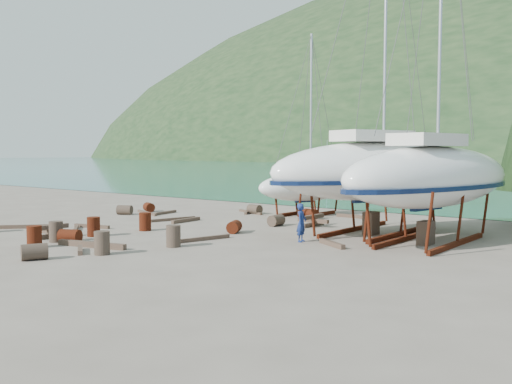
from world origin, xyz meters
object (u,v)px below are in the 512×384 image
Objects in this scene: large_sailboat_near at (377,170)px; large_sailboat_far at (432,176)px; small_sailboat_shore at (307,186)px; worker at (302,223)px.

large_sailboat_far is at bearing -0.78° from large_sailboat_near.
large_sailboat_near reaches higher than large_sailboat_far.
large_sailboat_near is 1.70× the size of small_sailboat_shore.
large_sailboat_near is at bearing 168.92° from large_sailboat_far.
large_sailboat_near is 3.36m from large_sailboat_far.
small_sailboat_shore reaches higher than worker.
large_sailboat_far is (3.12, -1.25, -0.15)m from large_sailboat_near.
small_sailboat_shore is (-9.90, 5.59, -1.03)m from large_sailboat_far.
large_sailboat_far reaches higher than worker.
large_sailboat_near reaches higher than worker.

